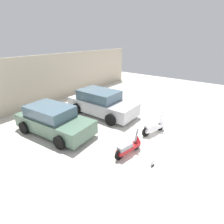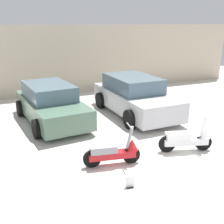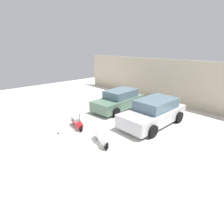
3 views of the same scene
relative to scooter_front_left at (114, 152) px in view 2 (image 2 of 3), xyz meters
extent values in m
plane|color=silver|center=(1.04, -0.93, -0.36)|extent=(28.00, 28.00, 0.00)
cube|color=beige|center=(1.04, 7.86, 1.30)|extent=(19.60, 0.12, 3.33)
cylinder|color=black|center=(0.43, -0.08, -0.13)|extent=(0.46, 0.16, 0.45)
cylinder|color=black|center=(-0.56, 0.11, -0.13)|extent=(0.46, 0.16, 0.45)
cube|color=#B2191E|center=(-0.06, 0.01, -0.08)|extent=(1.21, 0.50, 0.16)
cube|color=gray|center=(-0.27, 0.05, 0.09)|extent=(0.70, 0.39, 0.18)
cylinder|color=gray|center=(0.38, -0.07, 0.32)|extent=(0.22, 0.12, 0.64)
cylinder|color=gray|center=(0.38, -0.07, 0.64)|extent=(0.13, 0.52, 0.03)
cone|color=#B2191E|center=(0.45, -0.09, 0.15)|extent=(0.36, 0.36, 0.30)
cylinder|color=black|center=(2.62, -0.22, -0.13)|extent=(0.47, 0.22, 0.47)
cylinder|color=black|center=(1.63, 0.10, -0.13)|extent=(0.47, 0.22, 0.47)
cube|color=silver|center=(2.13, -0.06, -0.07)|extent=(1.25, 0.64, 0.16)
cube|color=white|center=(1.92, 0.00, 0.11)|extent=(0.74, 0.47, 0.18)
cylinder|color=white|center=(2.57, -0.20, 0.35)|extent=(0.23, 0.14, 0.67)
cylinder|color=white|center=(2.57, -0.20, 0.68)|extent=(0.20, 0.53, 0.03)
cone|color=silver|center=(2.64, -0.22, 0.17)|extent=(0.39, 0.39, 0.31)
cube|color=#51705B|center=(-0.75, 3.85, 0.14)|extent=(2.03, 4.13, 0.67)
cube|color=slate|center=(-0.77, 4.09, 0.73)|extent=(1.67, 2.36, 0.52)
cylinder|color=black|center=(0.23, 2.70, -0.06)|extent=(0.26, 0.62, 0.61)
cylinder|color=black|center=(-1.49, 2.54, -0.06)|extent=(0.26, 0.62, 0.61)
cylinder|color=black|center=(0.00, 5.16, -0.06)|extent=(0.26, 0.62, 0.61)
cylinder|color=black|center=(-1.72, 5.00, -0.06)|extent=(0.26, 0.62, 0.61)
cube|color=#B7B7BC|center=(2.43, 3.47, 0.17)|extent=(1.83, 4.30, 0.71)
cube|color=slate|center=(2.43, 3.73, 0.81)|extent=(1.60, 2.41, 0.56)
cylinder|color=black|center=(3.37, 2.16, -0.04)|extent=(0.23, 0.65, 0.65)
cylinder|color=black|center=(1.52, 2.13, -0.04)|extent=(0.23, 0.65, 0.65)
cylinder|color=black|center=(3.34, 4.81, -0.04)|extent=(0.23, 0.65, 0.65)
cylinder|color=black|center=(1.49, 4.79, -0.04)|extent=(0.23, 0.65, 0.65)
cube|color=black|center=(-0.11, -1.07, -0.36)|extent=(0.18, 0.15, 0.01)
cube|color=white|center=(-0.11, -1.07, -0.23)|extent=(0.20, 0.06, 0.26)
camera|label=1|loc=(-5.14, -3.01, 4.03)|focal=28.00mm
camera|label=2|loc=(-2.60, -5.81, 3.08)|focal=45.00mm
camera|label=3|loc=(7.67, -4.45, 3.83)|focal=28.00mm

